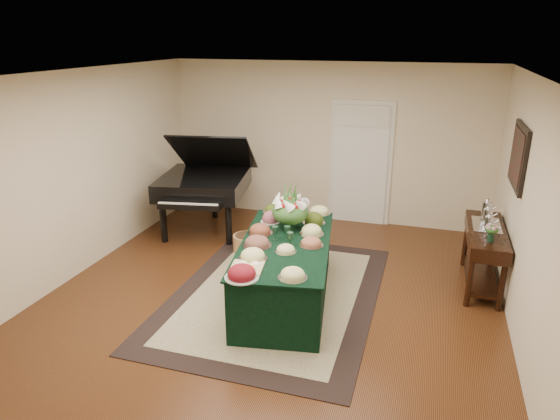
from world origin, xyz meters
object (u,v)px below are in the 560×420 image
(mahogany_sideboard, at_px, (485,242))
(floral_centerpiece, at_px, (290,207))
(buffet_table, at_px, (285,271))
(grand_piano, at_px, (204,183))

(mahogany_sideboard, bearing_deg, floral_centerpiece, -164.30)
(floral_centerpiece, height_order, mahogany_sideboard, floral_centerpiece)
(buffet_table, xyz_separation_m, mahogany_sideboard, (2.32, 1.11, 0.23))
(grand_piano, bearing_deg, buffet_table, -43.62)
(buffet_table, bearing_deg, mahogany_sideboard, 25.58)
(buffet_table, height_order, grand_piano, grand_piano)
(floral_centerpiece, bearing_deg, mahogany_sideboard, 15.70)
(mahogany_sideboard, bearing_deg, grand_piano, 170.28)
(buffet_table, relative_size, mahogany_sideboard, 1.66)
(buffet_table, distance_m, grand_piano, 2.70)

